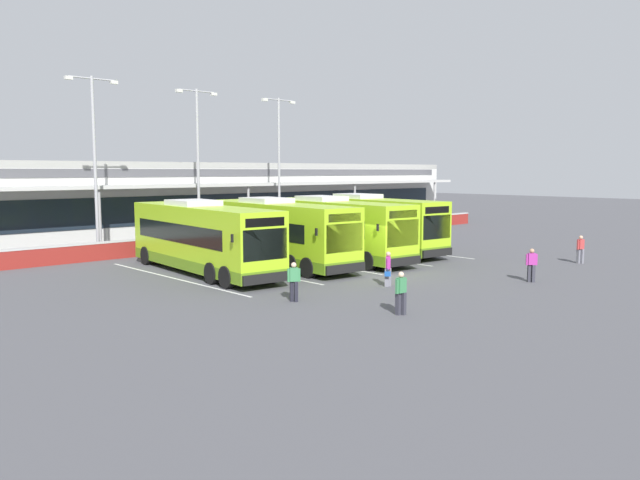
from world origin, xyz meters
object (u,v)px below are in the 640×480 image
object	(u,v)px
coach_bus_left_centre	(276,234)
pedestrian_near_bin	(401,292)
pedestrian_with_handbag	(388,268)
pedestrian_in_dark_coat	(294,280)
lamp_post_centre	(198,157)
coach_bus_right_centre	(367,225)
lamp_post_east	(279,158)
pedestrian_approaching_bus	(580,248)
coach_bus_leftmost	(202,239)
pedestrian_child	(531,264)
lamp_post_west	(95,155)
coach_bus_centre	(331,230)

from	to	relation	value
coach_bus_left_centre	pedestrian_near_bin	xyz separation A→B (m)	(-4.47, -12.78, -0.91)
pedestrian_with_handbag	pedestrian_in_dark_coat	bearing A→B (deg)	175.38
coach_bus_left_centre	pedestrian_with_handbag	distance (m)	8.77
pedestrian_in_dark_coat	lamp_post_centre	xyz separation A→B (m)	(7.73, 19.31, 5.42)
coach_bus_right_centre	coach_bus_left_centre	bearing A→B (deg)	-176.70
lamp_post_east	pedestrian_approaching_bus	bearing A→B (deg)	-81.24
coach_bus_leftmost	coach_bus_left_centre	bearing A→B (deg)	-5.51
coach_bus_right_centre	pedestrian_child	world-z (taller)	coach_bus_right_centre
pedestrian_in_dark_coat	lamp_post_centre	distance (m)	21.49
coach_bus_left_centre	pedestrian_in_dark_coat	distance (m)	10.15
coach_bus_leftmost	pedestrian_with_handbag	xyz separation A→B (m)	(4.12, -9.15, -0.93)
pedestrian_approaching_bus	lamp_post_west	bearing A→B (deg)	131.18
pedestrian_with_handbag	pedestrian_child	bearing A→B (deg)	-33.85
pedestrian_near_bin	lamp_post_west	bearing A→B (deg)	93.62
coach_bus_left_centre	coach_bus_right_centre	world-z (taller)	same
coach_bus_left_centre	pedestrian_with_handbag	size ratio (longest dim) A/B	7.61
pedestrian_in_dark_coat	coach_bus_left_centre	bearing A→B (deg)	54.93
coach_bus_leftmost	lamp_post_centre	distance (m)	13.22
coach_bus_centre	coach_bus_left_centre	bearing A→B (deg)	173.73
coach_bus_leftmost	pedestrian_in_dark_coat	world-z (taller)	coach_bus_leftmost
coach_bus_centre	pedestrian_with_handbag	world-z (taller)	coach_bus_centre
coach_bus_left_centre	lamp_post_centre	xyz separation A→B (m)	(1.92, 11.04, 4.50)
pedestrian_near_bin	lamp_post_west	world-z (taller)	lamp_post_west
pedestrian_near_bin	lamp_post_centre	distance (m)	25.24
pedestrian_with_handbag	lamp_post_west	bearing A→B (deg)	106.13
coach_bus_right_centre	lamp_post_west	distance (m)	17.66
coach_bus_leftmost	pedestrian_child	world-z (taller)	coach_bus_leftmost
lamp_post_east	lamp_post_west	bearing A→B (deg)	-175.76
coach_bus_left_centre	lamp_post_east	world-z (taller)	lamp_post_east
pedestrian_near_bin	lamp_post_centre	bearing A→B (deg)	74.98
pedestrian_with_handbag	lamp_post_centre	bearing A→B (deg)	83.14
coach_bus_centre	pedestrian_in_dark_coat	size ratio (longest dim) A/B	7.61
coach_bus_left_centre	pedestrian_with_handbag	bearing A→B (deg)	-92.98
coach_bus_centre	pedestrian_with_handbag	bearing A→B (deg)	-117.90
coach_bus_leftmost	pedestrian_approaching_bus	size ratio (longest dim) A/B	7.61
pedestrian_child	pedestrian_approaching_bus	distance (m)	7.76
coach_bus_leftmost	pedestrian_in_dark_coat	xyz separation A→B (m)	(-1.24, -8.72, -0.91)
pedestrian_near_bin	pedestrian_with_handbag	bearing A→B (deg)	45.39
pedestrian_with_handbag	pedestrian_in_dark_coat	world-z (taller)	same
lamp_post_west	lamp_post_east	size ratio (longest dim) A/B	1.00
coach_bus_leftmost	coach_bus_left_centre	world-z (taller)	same
pedestrian_with_handbag	lamp_post_east	xyz separation A→B (m)	(10.04, 20.06, 5.43)
coach_bus_centre	lamp_post_west	bearing A→B (deg)	132.80
coach_bus_leftmost	pedestrian_child	bearing A→B (deg)	-52.62
pedestrian_child	coach_bus_leftmost	bearing A→B (deg)	127.38
pedestrian_near_bin	lamp_post_east	size ratio (longest dim) A/B	0.15
lamp_post_west	lamp_post_centre	size ratio (longest dim) A/B	1.00
lamp_post_centre	coach_bus_leftmost	bearing A→B (deg)	-121.52
pedestrian_in_dark_coat	coach_bus_centre	bearing A→B (deg)	38.85
pedestrian_child	lamp_post_centre	size ratio (longest dim) A/B	0.15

